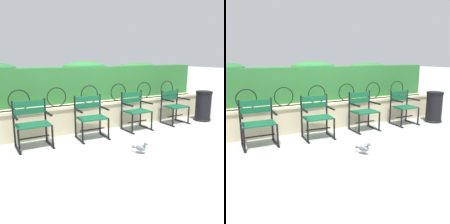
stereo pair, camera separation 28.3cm
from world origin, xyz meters
TOP-DOWN VIEW (x-y plane):
  - ground_plane at (0.00, 0.00)m, footprint 60.00×60.00m
  - stone_wall at (0.00, 0.92)m, footprint 6.29×0.41m
  - iron_arch_fence at (-0.16, 0.84)m, footprint 5.77×0.02m
  - hedge_row at (-0.02, 1.40)m, footprint 6.16×0.62m
  - park_chair_leftmost at (-1.57, 0.38)m, footprint 0.64×0.53m
  - park_chair_centre_left at (-0.39, 0.33)m, footprint 0.63×0.55m
  - park_chair_centre_right at (0.78, 0.40)m, footprint 0.60×0.54m
  - park_chair_rightmost at (1.96, 0.40)m, footprint 0.58×0.53m
  - pigeon_near_chairs at (-0.00, -0.91)m, footprint 0.19×0.27m
  - trash_bin at (2.83, 0.22)m, footprint 0.44×0.44m

SIDE VIEW (x-z plane):
  - ground_plane at x=0.00m, z-range 0.00..0.00m
  - pigeon_near_chairs at x=0.00m, z-range 0.00..0.22m
  - stone_wall at x=0.00m, z-range 0.00..0.62m
  - trash_bin at x=2.83m, z-range -0.02..0.76m
  - park_chair_rightmost at x=1.96m, z-range 0.04..0.87m
  - park_chair_centre_right at x=0.78m, z-range 0.03..0.91m
  - park_chair_centre_left at x=-0.39m, z-range 0.03..0.91m
  - park_chair_leftmost at x=-1.57m, z-range 0.03..0.91m
  - iron_arch_fence at x=-0.16m, z-range 0.60..1.02m
  - hedge_row at x=-0.02m, z-range 0.60..1.53m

